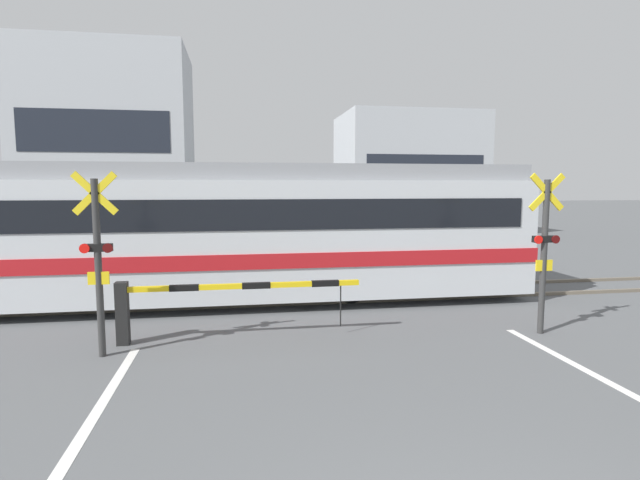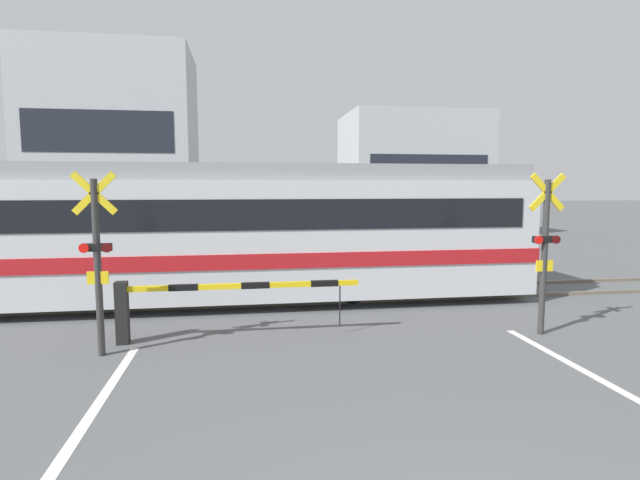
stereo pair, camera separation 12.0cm
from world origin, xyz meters
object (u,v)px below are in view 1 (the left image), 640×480
(crossing_barrier_near, at_px, (191,299))
(crossing_barrier_far, at_px, (374,249))
(crossing_signal_right, at_px, (544,246))
(crossing_signal_left, at_px, (98,256))
(commuter_train, at_px, (44,231))
(pedestrian, at_px, (270,236))

(crossing_barrier_near, xyz_separation_m, crossing_barrier_far, (4.94, 6.03, 0.00))
(crossing_barrier_far, distance_m, crossing_signal_right, 6.78)
(crossing_barrier_far, bearing_deg, crossing_signal_right, -78.49)
(crossing_signal_left, bearing_deg, commuter_train, 119.58)
(crossing_barrier_near, relative_size, pedestrian, 2.67)
(crossing_barrier_far, height_order, pedestrian, pedestrian)
(pedestrian, bearing_deg, crossing_barrier_near, -102.18)
(crossing_signal_left, bearing_deg, crossing_barrier_near, 22.95)
(crossing_barrier_far, bearing_deg, commuter_train, -160.27)
(crossing_barrier_near, relative_size, crossing_signal_right, 1.44)
(commuter_train, xyz_separation_m, crossing_barrier_near, (3.39, -3.04, -0.95))
(commuter_train, bearing_deg, crossing_signal_right, -20.45)
(commuter_train, height_order, crossing_barrier_near, commuter_train)
(crossing_barrier_near, bearing_deg, crossing_signal_left, -157.05)
(commuter_train, height_order, crossing_signal_right, commuter_train)
(crossing_barrier_far, xyz_separation_m, crossing_signal_right, (1.34, -6.59, 0.85))
(commuter_train, distance_m, crossing_barrier_far, 8.90)
(crossing_signal_left, xyz_separation_m, pedestrian, (3.31, 9.66, -0.71))
(crossing_barrier_near, height_order, crossing_barrier_far, same)
(commuter_train, bearing_deg, crossing_barrier_far, 19.73)
(crossing_barrier_near, distance_m, crossing_signal_right, 6.37)
(commuter_train, bearing_deg, crossing_barrier_near, -41.86)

